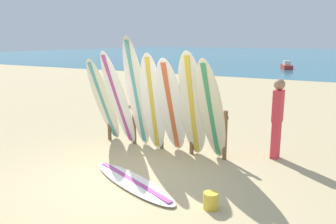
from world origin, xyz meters
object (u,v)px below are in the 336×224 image
surfboard_leaning_center_left (137,93)px  sand_bucket (211,201)px  surfboard_leaning_right (192,106)px  surfboard_leaning_left (119,100)px  surfboard_leaning_center (153,103)px  surfboard_leaning_far_left (104,101)px  surfboard_leaning_center_right (171,107)px  surfboard_lying_on_sand (133,182)px  small_boat_offshore (287,66)px  surfboard_rack (162,121)px  beachgoer_standing (277,115)px  surfboard_leaning_far_right (211,111)px

surfboard_leaning_center_left → sand_bucket: size_ratio=10.18×
surfboard_leaning_right → surfboard_leaning_left: bearing=-176.9°
surfboard_leaning_center → surfboard_leaning_right: surfboard_leaning_right is taller
surfboard_leaning_far_left → surfboard_leaning_center_right: bearing=-1.6°
sand_bucket → surfboard_lying_on_sand: bearing=173.7°
surfboard_leaning_left → small_boat_offshore: surfboard_leaning_left is taller
surfboard_rack → surfboard_leaning_far_left: (-1.43, -0.31, 0.40)m
surfboard_leaning_far_left → surfboard_leaning_center_right: size_ratio=0.97×
surfboard_rack → surfboard_leaning_left: surfboard_leaning_left is taller
surfboard_leaning_center_left → sand_bucket: (2.61, -1.90, -1.18)m
surfboard_leaning_far_left → surfboard_leaning_center_left: size_ratio=0.81×
surfboard_leaning_right → sand_bucket: size_ratio=9.05×
surfboard_leaning_center_left → surfboard_leaning_center_right: (0.95, -0.10, -0.22)m
surfboard_leaning_center_right → small_boat_offshore: bearing=94.7°
small_boat_offshore → sand_bucket: size_ratio=8.78×
surfboard_leaning_far_left → surfboard_lying_on_sand: 2.81m
beachgoer_standing → sand_bucket: beachgoer_standing is taller
surfboard_leaning_center_right → surfboard_leaning_far_left: bearing=178.4°
surfboard_rack → surfboard_leaning_center_left: surfboard_leaning_center_left is taller
surfboard_leaning_far_left → surfboard_leaning_left: 0.56m
surfboard_leaning_left → surfboard_leaning_right: 1.82m
surfboard_leaning_far_right → surfboard_lying_on_sand: 2.11m
surfboard_rack → sand_bucket: 3.06m
surfboard_leaning_left → surfboard_leaning_right: (1.82, 0.10, 0.02)m
surfboard_leaning_left → beachgoer_standing: (3.35, 1.06, -0.20)m
surfboard_leaning_left → surfboard_leaning_center_left: 0.45m
surfboard_leaning_left → surfboard_leaning_center_left: surfboard_leaning_center_left is taller
surfboard_leaning_center_right → surfboard_leaning_far_right: 0.92m
surfboard_leaning_far_left → surfboard_leaning_right: 2.37m
surfboard_leaning_left → surfboard_leaning_far_right: surfboard_leaning_left is taller
surfboard_leaning_far_right → surfboard_leaning_left: bearing=-178.2°
surfboard_leaning_left → surfboard_leaning_center_right: bearing=3.0°
surfboard_leaning_center → beachgoer_standing: surfboard_leaning_center is taller
surfboard_leaning_center → surfboard_leaning_center_right: surfboard_leaning_center is taller
surfboard_leaning_center_left → surfboard_lying_on_sand: surfboard_leaning_center_left is taller
surfboard_lying_on_sand → sand_bucket: bearing=-6.3°
beachgoer_standing → small_boat_offshore: bearing=99.7°
surfboard_rack → surfboard_leaning_right: 1.11m
surfboard_leaning_center_left → surfboard_leaning_far_right: bearing=-3.0°
surfboard_rack → surfboard_leaning_center: 0.57m
surfboard_lying_on_sand → small_boat_offshore: size_ratio=1.04×
surfboard_rack → surfboard_lying_on_sand: (0.56, -2.00, -0.62)m
small_boat_offshore → surfboard_leaning_far_right: bearing=-83.2°
surfboard_leaning_center → sand_bucket: size_ratio=8.78×
surfboard_leaning_center → surfboard_leaning_center_right: (0.49, -0.05, -0.04)m
surfboard_lying_on_sand → beachgoer_standing: 3.36m
beachgoer_standing → sand_bucket: bearing=-97.2°
surfboard_leaning_center → surfboard_leaning_left: bearing=-171.7°
surfboard_leaning_right → surfboard_rack: bearing=160.2°
surfboard_leaning_left → surfboard_leaning_center_right: 1.34m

